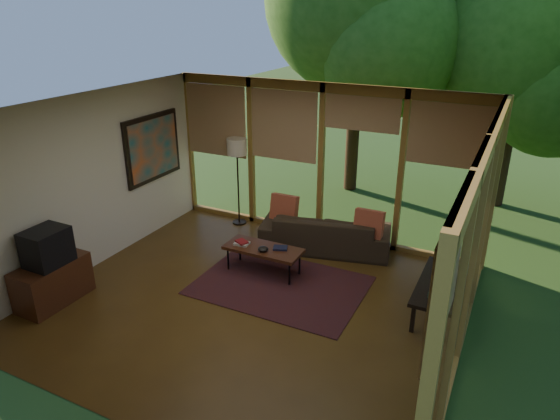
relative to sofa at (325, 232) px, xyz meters
The scene contains 24 objects.
floor 2.05m from the sofa, 98.94° to the right, with size 5.50×5.50×0.00m, color brown.
ceiling 3.13m from the sofa, 98.94° to the right, with size 5.50×5.50×0.00m, color silver.
wall_left 3.80m from the sofa, 146.87° to the right, with size 0.04×5.00×2.70m, color silver.
wall_front 4.63m from the sofa, 94.00° to the right, with size 5.50×0.04×2.70m, color silver.
window_wall_back 1.19m from the sofa, 122.17° to the left, with size 5.50×0.12×2.70m, color olive.
window_wall_right 3.32m from the sofa, 39.39° to the right, with size 0.12×5.00×2.70m, color olive.
tree_ne 5.11m from the sofa, 55.44° to the left, with size 3.39×3.39×4.82m.
rug 1.47m from the sofa, 95.72° to the right, with size 2.43×1.72×0.01m, color maroon.
sofa is the anchor object (origin of this frame).
pillow_left 0.81m from the sofa, behind, with size 0.47×0.16×0.47m, color maroon.
pillow_right 0.81m from the sofa, ahead, with size 0.46×0.15×0.46m, color maroon.
ct_book_lower 1.53m from the sofa, 126.29° to the right, with size 0.22×0.17×0.03m, color #B2ADA1.
ct_book_upper 1.53m from the sofa, 126.29° to the right, with size 0.18×0.14×0.03m, color maroon.
ct_book_side 1.15m from the sofa, 105.43° to the right, with size 0.21×0.16×0.03m, color black.
ct_bowl 1.38m from the sofa, 111.47° to the right, with size 0.16×0.16×0.07m, color black.
media_cabinet 4.24m from the sofa, 131.05° to the right, with size 0.50×1.00×0.60m, color #4C2514.
television 4.26m from the sofa, 130.84° to the right, with size 0.45×0.55×0.50m, color black.
console_book_a 2.57m from the sofa, 35.53° to the right, with size 0.20×0.15×0.07m, color #305442.
console_book_b 2.34m from the sofa, 26.49° to the right, with size 0.24×0.18×0.11m, color maroon.
console_book_c 2.19m from the sofa, 17.04° to the right, with size 0.21×0.16×0.06m, color #B2ADA1.
floor_lamp 2.18m from the sofa, behind, with size 0.36×0.36×1.65m.
coffee_table 1.31m from the sofa, 115.12° to the right, with size 1.20×0.50×0.43m.
side_console 2.35m from the sofa, 27.58° to the right, with size 0.60×1.40×0.46m.
wall_painting 3.32m from the sofa, 168.79° to the right, with size 0.06×1.35×1.15m.
Camera 1 is at (3.02, -5.17, 3.86)m, focal length 32.00 mm.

